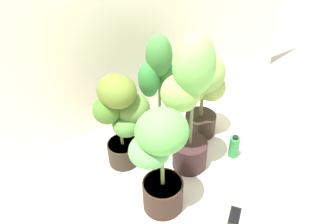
{
  "coord_description": "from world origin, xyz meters",
  "views": [
    {
      "loc": [
        -1.04,
        -1.22,
        1.81
      ],
      "look_at": [
        -0.07,
        0.28,
        0.43
      ],
      "focal_mm": 36.1,
      "sensor_mm": 36.0,
      "label": 1
    }
  ],
  "objects_px": {
    "potted_plant_back_left": "(121,115)",
    "potted_plant_center": "(190,97)",
    "cell_phone": "(235,215)",
    "potted_plant_front_left": "(160,158)",
    "potted_plant_back_center": "(159,86)",
    "nutrient_bottle": "(234,147)",
    "potted_plant_back_right": "(202,88)"
  },
  "relations": [
    {
      "from": "potted_plant_back_left",
      "to": "potted_plant_center",
      "type": "bearing_deg",
      "value": -38.26
    },
    {
      "from": "potted_plant_back_left",
      "to": "potted_plant_center",
      "type": "height_order",
      "value": "potted_plant_center"
    },
    {
      "from": "potted_plant_back_right",
      "to": "cell_phone",
      "type": "relative_size",
      "value": 4.54
    },
    {
      "from": "potted_plant_back_left",
      "to": "potted_plant_back_center",
      "type": "bearing_deg",
      "value": 12.46
    },
    {
      "from": "potted_plant_back_left",
      "to": "potted_plant_center",
      "type": "relative_size",
      "value": 0.71
    },
    {
      "from": "potted_plant_front_left",
      "to": "potted_plant_back_center",
      "type": "xyz_separation_m",
      "value": [
        0.34,
        0.55,
        0.06
      ]
    },
    {
      "from": "potted_plant_center",
      "to": "potted_plant_back_center",
      "type": "bearing_deg",
      "value": 91.4
    },
    {
      "from": "potted_plant_back_left",
      "to": "cell_phone",
      "type": "xyz_separation_m",
      "value": [
        0.35,
        -0.8,
        -0.42
      ]
    },
    {
      "from": "potted_plant_front_left",
      "to": "nutrient_bottle",
      "type": "bearing_deg",
      "value": 7.48
    },
    {
      "from": "cell_phone",
      "to": "nutrient_bottle",
      "type": "relative_size",
      "value": 0.82
    },
    {
      "from": "potted_plant_back_left",
      "to": "potted_plant_back_center",
      "type": "relative_size",
      "value": 0.82
    },
    {
      "from": "potted_plant_center",
      "to": "nutrient_bottle",
      "type": "relative_size",
      "value": 5.39
    },
    {
      "from": "potted_plant_center",
      "to": "nutrient_bottle",
      "type": "bearing_deg",
      "value": -17.1
    },
    {
      "from": "potted_plant_front_left",
      "to": "potted_plant_back_center",
      "type": "height_order",
      "value": "potted_plant_back_center"
    },
    {
      "from": "potted_plant_back_center",
      "to": "potted_plant_back_left",
      "type": "bearing_deg",
      "value": -167.54
    },
    {
      "from": "potted_plant_center",
      "to": "potted_plant_back_center",
      "type": "height_order",
      "value": "potted_plant_center"
    },
    {
      "from": "potted_plant_back_center",
      "to": "potted_plant_center",
      "type": "bearing_deg",
      "value": -88.6
    },
    {
      "from": "potted_plant_back_center",
      "to": "potted_plant_back_right",
      "type": "bearing_deg",
      "value": -18.87
    },
    {
      "from": "potted_plant_center",
      "to": "cell_phone",
      "type": "distance_m",
      "value": 0.79
    },
    {
      "from": "potted_plant_back_right",
      "to": "cell_phone",
      "type": "distance_m",
      "value": 0.92
    },
    {
      "from": "potted_plant_back_right",
      "to": "cell_phone",
      "type": "xyz_separation_m",
      "value": [
        -0.3,
        -0.76,
        -0.42
      ]
    },
    {
      "from": "nutrient_bottle",
      "to": "potted_plant_front_left",
      "type": "bearing_deg",
      "value": -172.52
    },
    {
      "from": "potted_plant_back_center",
      "to": "cell_phone",
      "type": "relative_size",
      "value": 5.67
    },
    {
      "from": "nutrient_bottle",
      "to": "cell_phone",
      "type": "bearing_deg",
      "value": -130.32
    },
    {
      "from": "potted_plant_center",
      "to": "potted_plant_front_left",
      "type": "relative_size",
      "value": 1.36
    },
    {
      "from": "potted_plant_back_left",
      "to": "potted_plant_back_right",
      "type": "xyz_separation_m",
      "value": [
        0.65,
        -0.03,
        0.0
      ]
    },
    {
      "from": "potted_plant_back_left",
      "to": "potted_plant_front_left",
      "type": "relative_size",
      "value": 0.97
    },
    {
      "from": "potted_plant_center",
      "to": "nutrient_bottle",
      "type": "height_order",
      "value": "potted_plant_center"
    },
    {
      "from": "potted_plant_back_left",
      "to": "potted_plant_front_left",
      "type": "distance_m",
      "value": 0.48
    },
    {
      "from": "potted_plant_back_right",
      "to": "nutrient_bottle",
      "type": "distance_m",
      "value": 0.49
    },
    {
      "from": "potted_plant_back_left",
      "to": "nutrient_bottle",
      "type": "xyz_separation_m",
      "value": [
        0.7,
        -0.38,
        -0.34
      ]
    },
    {
      "from": "potted_plant_front_left",
      "to": "nutrient_bottle",
      "type": "distance_m",
      "value": 0.78
    }
  ]
}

